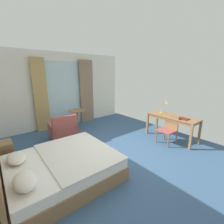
{
  "coord_description": "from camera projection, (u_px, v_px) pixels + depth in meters",
  "views": [
    {
      "loc": [
        -2.32,
        -2.87,
        2.1
      ],
      "look_at": [
        0.34,
        0.42,
        1.02
      ],
      "focal_mm": 24.69,
      "sensor_mm": 36.0,
      "label": 1
    }
  ],
  "objects": [
    {
      "name": "desk_chair",
      "position": [
        169.0,
        128.0,
        4.66
      ],
      "size": [
        0.47,
        0.48,
        0.87
      ],
      "color": "#9E4C47",
      "rests_on": "ground"
    },
    {
      "name": "round_cafe_table",
      "position": [
        77.0,
        115.0,
        5.84
      ],
      "size": [
        0.62,
        0.62,
        0.74
      ],
      "color": "olive",
      "rests_on": "ground"
    },
    {
      "name": "balcony_glass_door",
      "position": [
        65.0,
        94.0,
        6.13
      ],
      "size": [
        1.42,
        0.02,
        2.52
      ],
      "primitive_type": "cube",
      "color": "silver",
      "rests_on": "ground"
    },
    {
      "name": "nightstand",
      "position": [
        2.0,
        154.0,
        3.55
      ],
      "size": [
        0.47,
        0.43,
        0.55
      ],
      "color": "olive",
      "rests_on": "ground"
    },
    {
      "name": "armchair_by_window",
      "position": [
        63.0,
        130.0,
        4.9
      ],
      "size": [
        0.81,
        0.8,
        0.85
      ],
      "color": "#9E4C47",
      "rests_on": "ground"
    },
    {
      "name": "closed_book",
      "position": [
        183.0,
        119.0,
        4.56
      ],
      "size": [
        0.25,
        0.32,
        0.02
      ],
      "primitive_type": "cube",
      "rotation": [
        0.0,
        0.0,
        -0.09
      ],
      "color": "maroon",
      "rests_on": "writing_desk"
    },
    {
      "name": "bed",
      "position": [
        60.0,
        168.0,
        3.07
      ],
      "size": [
        2.08,
        1.79,
        0.98
      ],
      "color": "olive",
      "rests_on": "ground"
    },
    {
      "name": "desk_lamp",
      "position": [
        165.0,
        104.0,
        5.18
      ],
      "size": [
        0.25,
        0.22,
        0.46
      ],
      "color": "tan",
      "rests_on": "writing_desk"
    },
    {
      "name": "wall_back",
      "position": [
        62.0,
        90.0,
        6.12
      ],
      "size": [
        5.35,
        0.12,
        2.86
      ],
      "primitive_type": "cube",
      "color": "white",
      "rests_on": "ground"
    },
    {
      "name": "ground",
      "position": [
        112.0,
        156.0,
        4.11
      ],
      "size": [
        5.75,
        6.83,
        0.1
      ],
      "primitive_type": "cube",
      "color": "#38567A"
    },
    {
      "name": "curtain_panel_right",
      "position": [
        86.0,
        92.0,
        6.61
      ],
      "size": [
        0.6,
        0.1,
        2.61
      ],
      "primitive_type": "cube",
      "color": "#897056",
      "rests_on": "ground"
    },
    {
      "name": "curtain_panel_left",
      "position": [
        41.0,
        96.0,
        5.48
      ],
      "size": [
        0.46,
        0.1,
        2.61
      ],
      "primitive_type": "cube",
      "color": "tan",
      "rests_on": "ground"
    },
    {
      "name": "writing_desk",
      "position": [
        172.0,
        119.0,
        4.91
      ],
      "size": [
        0.62,
        1.58,
        0.77
      ],
      "color": "olive",
      "rests_on": "ground"
    }
  ]
}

